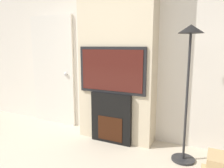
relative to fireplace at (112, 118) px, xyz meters
name	(u,v)px	position (x,y,z in m)	size (l,w,h in m)	color
wall_back	(122,53)	(0.00, 0.37, 0.97)	(6.00, 0.06, 2.70)	silver
chimney_breast	(117,53)	(0.00, 0.17, 0.97)	(1.18, 0.34, 2.70)	beige
fireplace	(112,118)	(0.00, 0.00, 0.00)	(0.64, 0.15, 0.76)	black
television	(112,70)	(0.00, 0.00, 0.72)	(1.04, 0.07, 0.68)	black
floor_lamp	(189,61)	(1.07, -0.11, 0.90)	(0.30, 0.30, 1.70)	#262628
entry_door	(53,71)	(-1.37, 0.31, 0.61)	(0.92, 0.09, 1.99)	silver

